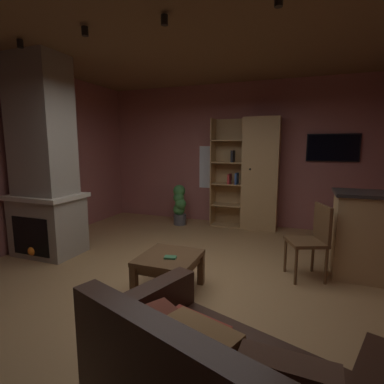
% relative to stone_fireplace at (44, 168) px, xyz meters
% --- Properties ---
extents(floor, '(5.63, 6.06, 0.02)m').
position_rel_stone_fireplace_xyz_m(floor, '(2.27, -0.27, -1.31)').
color(floor, '#A37A4C').
rests_on(floor, ground).
extents(wall_back, '(5.75, 0.06, 2.87)m').
position_rel_stone_fireplace_xyz_m(wall_back, '(2.27, 2.79, 0.14)').
color(wall_back, '#9E5B56').
rests_on(wall_back, ground).
extents(ceiling, '(5.63, 6.06, 0.02)m').
position_rel_stone_fireplace_xyz_m(ceiling, '(2.27, -0.27, 1.58)').
color(ceiling, brown).
extents(window_pane_back, '(0.78, 0.01, 0.89)m').
position_rel_stone_fireplace_xyz_m(window_pane_back, '(1.85, 2.76, -0.13)').
color(window_pane_back, white).
extents(stone_fireplace, '(1.01, 0.74, 2.87)m').
position_rel_stone_fireplace_xyz_m(stone_fireplace, '(0.00, 0.00, 0.00)').
color(stone_fireplace, gray).
rests_on(stone_fireplace, ground).
extents(bookshelf_cabinet, '(1.31, 0.41, 2.16)m').
position_rel_stone_fireplace_xyz_m(bookshelf_cabinet, '(2.71, 2.52, -0.23)').
color(bookshelf_cabinet, tan).
rests_on(bookshelf_cabinet, ground).
extents(coffee_table, '(0.63, 0.67, 0.42)m').
position_rel_stone_fireplace_xyz_m(coffee_table, '(2.22, -0.46, -0.96)').
color(coffee_table, brown).
rests_on(coffee_table, ground).
extents(table_book_0, '(0.14, 0.11, 0.02)m').
position_rel_stone_fireplace_xyz_m(table_book_0, '(2.26, -0.53, -0.87)').
color(table_book_0, '#387247').
rests_on(table_book_0, coffee_table).
extents(dining_chair, '(0.55, 0.55, 0.92)m').
position_rel_stone_fireplace_xyz_m(dining_chair, '(3.71, 0.48, -0.77)').
color(dining_chair, brown).
rests_on(dining_chair, ground).
extents(potted_floor_plant, '(0.30, 0.31, 0.83)m').
position_rel_stone_fireplace_xyz_m(potted_floor_plant, '(1.20, 2.23, -0.87)').
color(potted_floor_plant, '#4C4C51').
rests_on(potted_floor_plant, ground).
extents(wall_mounted_tv, '(0.90, 0.06, 0.50)m').
position_rel_stone_fireplace_xyz_m(wall_mounted_tv, '(4.05, 2.73, 0.29)').
color(wall_mounted_tv, black).
extents(track_light_spot_0, '(0.07, 0.07, 0.09)m').
position_rel_stone_fireplace_xyz_m(track_light_spot_0, '(0.37, -0.55, 1.50)').
color(track_light_spot_0, black).
extents(track_light_spot_1, '(0.07, 0.07, 0.09)m').
position_rel_stone_fireplace_xyz_m(track_light_spot_1, '(1.34, -0.58, 1.50)').
color(track_light_spot_1, black).
extents(track_light_spot_2, '(0.07, 0.07, 0.09)m').
position_rel_stone_fireplace_xyz_m(track_light_spot_2, '(2.24, -0.55, 1.50)').
color(track_light_spot_2, black).
extents(track_light_spot_3, '(0.07, 0.07, 0.09)m').
position_rel_stone_fireplace_xyz_m(track_light_spot_3, '(3.29, -0.55, 1.50)').
color(track_light_spot_3, black).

